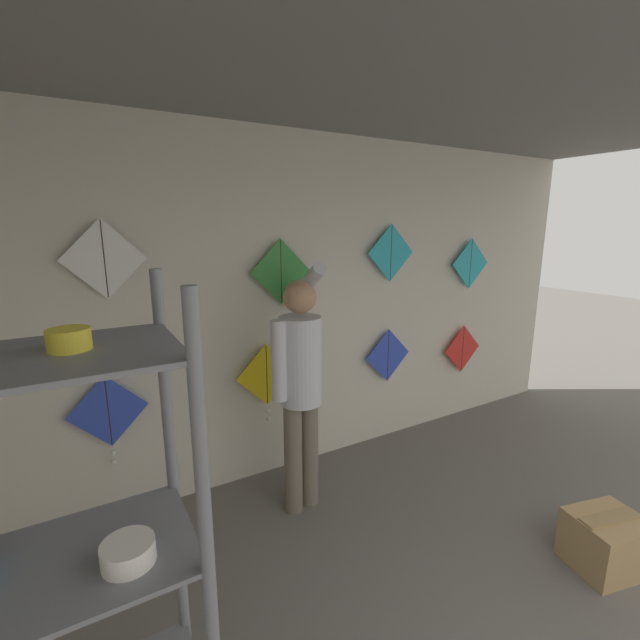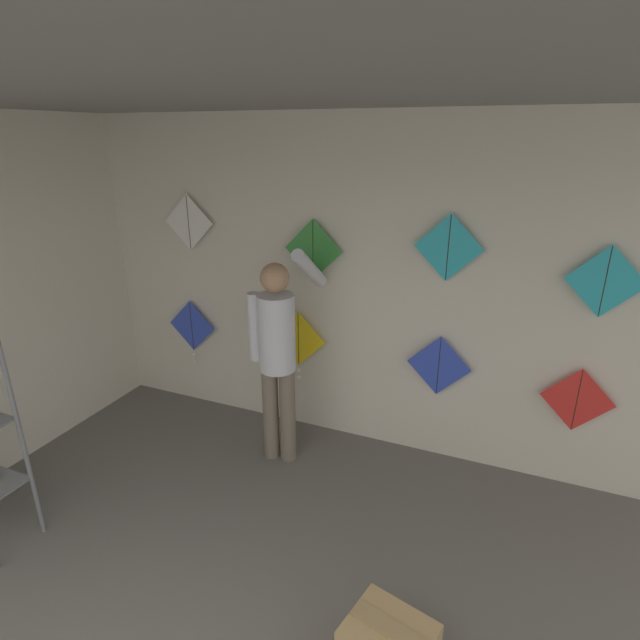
% 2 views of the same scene
% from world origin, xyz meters
% --- Properties ---
extents(back_panel, '(6.00, 0.06, 2.80)m').
position_xyz_m(back_panel, '(0.00, 3.36, 1.40)').
color(back_panel, beige).
rests_on(back_panel, ground).
extents(ceiling_slab, '(6.00, 4.13, 0.04)m').
position_xyz_m(ceiling_slab, '(0.00, 1.67, 2.82)').
color(ceiling_slab, gray).
extents(shopkeeper, '(0.46, 0.66, 1.83)m').
position_xyz_m(shopkeeper, '(-0.57, 2.78, 1.03)').
color(shopkeeper, '#726656').
rests_on(shopkeeper, ground).
extents(kite_0, '(0.51, 0.04, 0.65)m').
position_xyz_m(kite_0, '(-1.77, 3.27, 0.82)').
color(kite_0, blue).
extents(kite_1, '(0.51, 0.04, 0.65)m').
position_xyz_m(kite_1, '(-0.61, 3.27, 0.87)').
color(kite_1, yellow).
extents(kite_2, '(0.51, 0.01, 0.51)m').
position_xyz_m(kite_2, '(0.63, 3.27, 0.86)').
color(kite_2, blue).
extents(kite_3, '(0.51, 0.01, 0.51)m').
position_xyz_m(kite_3, '(1.66, 3.27, 0.77)').
color(kite_3, red).
extents(kite_4, '(0.51, 0.01, 0.51)m').
position_xyz_m(kite_4, '(-1.70, 3.27, 1.87)').
color(kite_4, white).
extents(kite_5, '(0.51, 0.01, 0.51)m').
position_xyz_m(kite_5, '(-0.47, 3.27, 1.72)').
color(kite_5, '#338C38').
extents(kite_6, '(0.51, 0.01, 0.51)m').
position_xyz_m(kite_6, '(0.63, 3.27, 1.83)').
color(kite_6, '#28B2C6').
extents(kite_7, '(0.51, 0.01, 0.51)m').
position_xyz_m(kite_7, '(1.68, 3.27, 1.69)').
color(kite_7, '#28B2C6').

